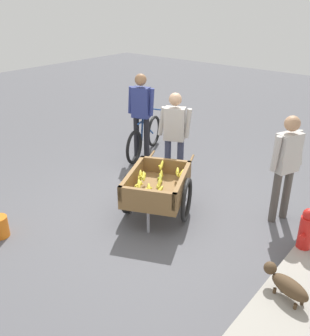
% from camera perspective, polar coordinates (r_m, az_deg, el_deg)
% --- Properties ---
extents(ground_plane, '(24.00, 24.00, 0.00)m').
position_cam_1_polar(ground_plane, '(5.72, -0.19, -6.70)').
color(ground_plane, '#56565B').
extents(fruit_cart, '(1.82, 1.38, 0.71)m').
position_cam_1_polar(fruit_cart, '(5.45, 0.30, -3.12)').
color(fruit_cart, olive).
rests_on(fruit_cart, ground).
extents(vendor_person, '(0.32, 0.54, 1.57)m').
position_cam_1_polar(vendor_person, '(6.27, 2.99, 5.69)').
color(vendor_person, '#333851').
rests_on(vendor_person, ground).
extents(bicycle, '(1.60, 0.64, 0.85)m').
position_cam_1_polar(bicycle, '(7.64, -1.59, 4.64)').
color(bicycle, black).
rests_on(bicycle, ground).
extents(cyclist_person, '(0.29, 0.54, 1.66)m').
position_cam_1_polar(cyclist_person, '(7.30, -2.13, 9.03)').
color(cyclist_person, black).
rests_on(cyclist_person, ground).
extents(dog, '(0.30, 0.65, 0.40)m').
position_cam_1_polar(dog, '(4.29, 19.36, -16.42)').
color(dog, '#4C3823').
rests_on(dog, ground).
extents(fire_hydrant, '(0.25, 0.25, 0.67)m').
position_cam_1_polar(fire_hydrant, '(5.04, 21.95, -9.09)').
color(fire_hydrant, red).
rests_on(fire_hydrant, ground).
extents(plastic_bucket, '(0.23, 0.23, 0.30)m').
position_cam_1_polar(plastic_bucket, '(5.54, -22.52, -8.24)').
color(plastic_bucket, orange).
rests_on(plastic_bucket, ground).
extents(bystander_person, '(0.49, 0.31, 1.57)m').
position_cam_1_polar(bystander_person, '(5.43, 19.32, 1.08)').
color(bystander_person, '#4C4742').
rests_on(bystander_person, ground).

